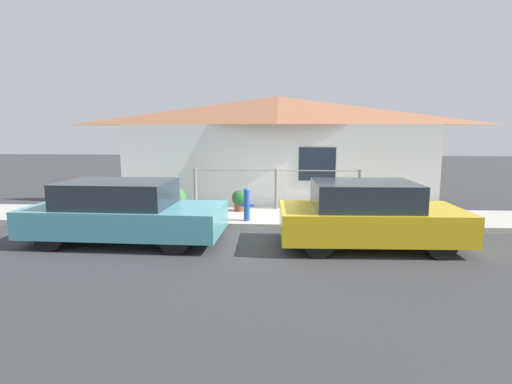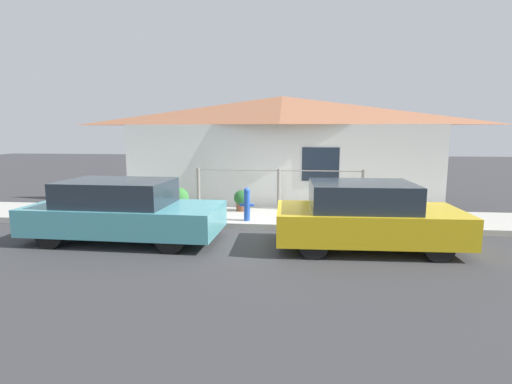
{
  "view_description": "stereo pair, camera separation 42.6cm",
  "coord_description": "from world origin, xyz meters",
  "views": [
    {
      "loc": [
        0.21,
        -9.56,
        2.43
      ],
      "look_at": [
        -0.48,
        0.3,
        0.9
      ],
      "focal_mm": 28.0,
      "sensor_mm": 36.0,
      "label": 1
    },
    {
      "loc": [
        0.63,
        -9.52,
        2.43
      ],
      "look_at": [
        -0.48,
        0.3,
        0.9
      ],
      "focal_mm": 28.0,
      "sensor_mm": 36.0,
      "label": 2
    }
  ],
  "objects": [
    {
      "name": "fence",
      "position": [
        0.0,
        2.0,
        0.8
      ],
      "size": [
        4.9,
        0.1,
        1.18
      ],
      "color": "gray",
      "rests_on": "sidewalk"
    },
    {
      "name": "potted_plant_near_hydrant",
      "position": [
        -1.04,
        1.59,
        0.47
      ],
      "size": [
        0.43,
        0.43,
        0.6
      ],
      "color": "brown",
      "rests_on": "sidewalk"
    },
    {
      "name": "house",
      "position": [
        0.0,
        3.44,
        2.83
      ],
      "size": [
        10.09,
        2.23,
        3.52
      ],
      "color": "white",
      "rests_on": "ground_plane"
    },
    {
      "name": "car_right",
      "position": [
        1.98,
        -1.27,
        0.68
      ],
      "size": [
        3.8,
        1.93,
        1.38
      ],
      "rotation": [
        0.0,
        0.0,
        0.04
      ],
      "color": "gold",
      "rests_on": "ground_plane"
    },
    {
      "name": "car_left",
      "position": [
        -3.26,
        -1.27,
        0.67
      ],
      "size": [
        4.22,
        1.87,
        1.35
      ],
      "rotation": [
        0.0,
        0.0,
        -0.02
      ],
      "color": "teal",
      "rests_on": "ground_plane"
    },
    {
      "name": "fire_hydrant",
      "position": [
        -0.72,
        0.37,
        0.59
      ],
      "size": [
        0.37,
        0.17,
        0.86
      ],
      "color": "blue",
      "rests_on": "sidewalk"
    },
    {
      "name": "potted_plant_by_fence",
      "position": [
        -2.85,
        1.48,
        0.51
      ],
      "size": [
        0.58,
        0.58,
        0.66
      ],
      "color": "slate",
      "rests_on": "sidewalk"
    },
    {
      "name": "ground_plane",
      "position": [
        0.0,
        0.0,
        0.0
      ],
      "size": [
        60.0,
        60.0,
        0.0
      ],
      "primitive_type": "plane",
      "color": "#38383A"
    },
    {
      "name": "sidewalk",
      "position": [
        0.0,
        1.07,
        0.07
      ],
      "size": [
        24.0,
        2.15,
        0.15
      ],
      "color": "#B2AFA8",
      "rests_on": "ground_plane"
    }
  ]
}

